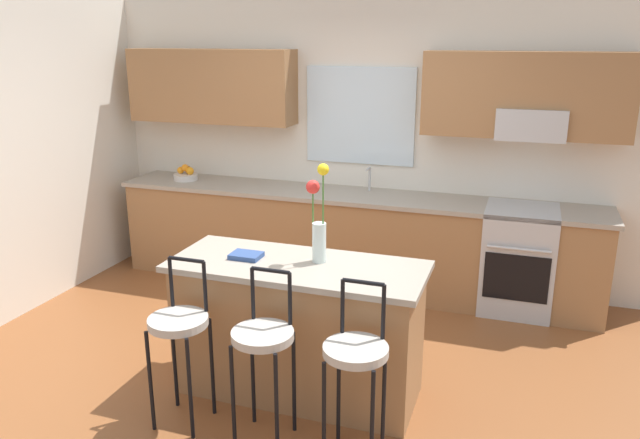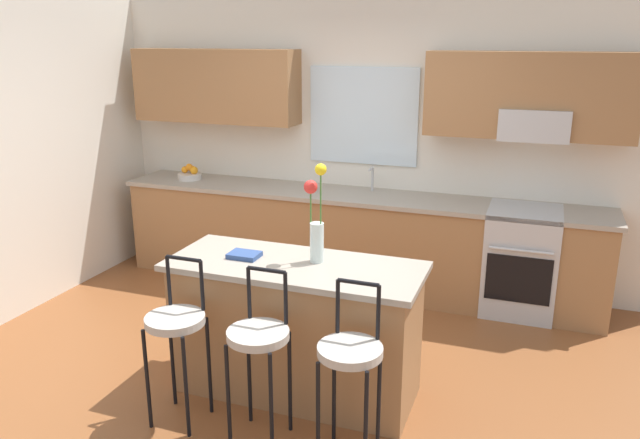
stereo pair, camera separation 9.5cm
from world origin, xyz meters
TOP-DOWN VIEW (x-y plane):
  - ground_plane at (0.00, 0.00)m, footprint 14.00×14.00m
  - wall_left at (-2.56, 0.30)m, footprint 0.12×4.60m
  - back_wall_assembly at (0.03, 1.99)m, footprint 5.60×0.50m
  - counter_run at (0.00, 1.70)m, footprint 4.56×0.64m
  - sink_faucet at (0.14, 1.84)m, footprint 0.02×0.13m
  - oven_range at (1.53, 1.68)m, footprint 0.60×0.64m
  - kitchen_island at (0.19, -0.18)m, footprint 1.66×0.68m
  - bar_stool_near at (-0.36, -0.73)m, footprint 0.36×0.36m
  - bar_stool_middle at (0.19, -0.73)m, footprint 0.36×0.36m
  - bar_stool_far at (0.74, -0.73)m, footprint 0.36×0.36m
  - flower_vase at (0.31, -0.10)m, footprint 0.15×0.10m
  - cookbook at (-0.17, -0.19)m, footprint 0.20×0.15m
  - fruit_bowl_oranges at (-1.73, 1.70)m, footprint 0.24×0.24m

SIDE VIEW (x-z plane):
  - ground_plane at x=0.00m, z-range 0.00..0.00m
  - oven_range at x=1.53m, z-range 0.00..0.92m
  - kitchen_island at x=0.19m, z-range 0.00..0.92m
  - counter_run at x=0.00m, z-range 0.01..0.93m
  - bar_stool_near at x=-0.36m, z-range 0.11..1.16m
  - bar_stool_middle at x=0.19m, z-range 0.11..1.16m
  - bar_stool_far at x=0.74m, z-range 0.11..1.16m
  - cookbook at x=-0.17m, z-range 0.92..0.95m
  - fruit_bowl_oranges at x=-1.73m, z-range 0.89..1.05m
  - sink_faucet at x=0.14m, z-range 0.95..1.18m
  - flower_vase at x=0.31m, z-range 0.86..1.51m
  - wall_left at x=-2.56m, z-range 0.00..2.70m
  - back_wall_assembly at x=0.03m, z-range 0.16..2.86m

